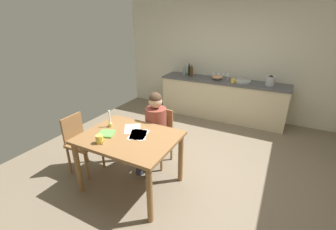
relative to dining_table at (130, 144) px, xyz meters
The scene contains 24 objects.
ground_plane 1.08m from the dining_table, 59.73° to the left, with size 5.20×5.20×0.04m, color #7A6B56.
wall_back 3.41m from the dining_table, 82.75° to the left, with size 5.20×0.12×2.60m, color beige.
kitchen_counter 3.00m from the dining_table, 81.88° to the left, with size 2.81×0.64×0.90m.
dining_table is the anchor object (origin of this frame).
chair_at_table 0.73m from the dining_table, 87.51° to the left, with size 0.40×0.40×0.87m.
person_seated 0.56m from the dining_table, 86.90° to the left, with size 0.32×0.59×1.19m.
chair_side_empty 0.89m from the dining_table, behind, with size 0.41×0.41×0.88m.
coffee_mug 0.40m from the dining_table, 123.72° to the right, with size 0.13×0.09×0.10m.
candlestick 0.45m from the dining_table, 164.64° to the left, with size 0.06×0.06×0.24m.
book_magazine 0.33m from the dining_table, 160.55° to the right, with size 0.19×0.20×0.02m, color #63AA4C.
paper_letter 0.17m from the dining_table, 45.54° to the left, with size 0.21×0.30×0.00m, color white.
paper_bill 0.17m from the dining_table, 46.66° to the left, with size 0.21×0.30×0.00m, color white.
paper_envelope 0.24m from the dining_table, 113.51° to the left, with size 0.21×0.30×0.00m, color white.
sink_unit 3.10m from the dining_table, 74.21° to the left, with size 0.36×0.36×0.24m.
bottle_oil 3.07m from the dining_table, 100.35° to the left, with size 0.07×0.07×0.25m.
bottle_vinegar 3.10m from the dining_table, 98.28° to the left, with size 0.06×0.06×0.28m.
bottle_wine_red 3.03m from the dining_table, 96.80° to the left, with size 0.07×0.07×0.27m.
mixing_bowl 2.98m from the dining_table, 84.49° to the left, with size 0.24×0.24×0.11m, color tan.
stovetop_kettle 3.29m from the dining_table, 64.81° to the left, with size 0.18×0.18×0.22m.
wine_glass_near_sink 3.17m from the dining_table, 81.26° to the left, with size 0.07×0.07×0.15m.
wine_glass_by_kettle 3.16m from the dining_table, 83.17° to the left, with size 0.07×0.07×0.15m.
wine_glass_back_left 3.15m from the dining_table, 85.01° to the left, with size 0.07×0.07×0.15m.
wine_glass_back_right 3.14m from the dining_table, 87.38° to the left, with size 0.07×0.07×0.15m.
teacup_on_counter 2.91m from the dining_table, 76.57° to the left, with size 0.13×0.09×0.09m.
Camera 1 is at (1.21, -2.78, 2.16)m, focal length 24.26 mm.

